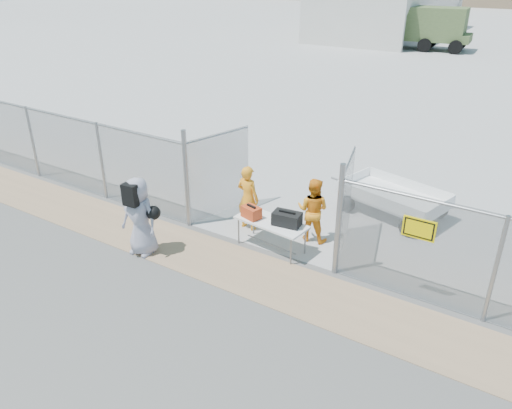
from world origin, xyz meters
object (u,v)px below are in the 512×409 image
Objects in this scene: security_worker_right at (313,210)px; visitor at (140,216)px; utility_trailer at (393,200)px; security_worker_left at (248,198)px; folding_table at (271,235)px.

visitor reaches higher than security_worker_right.
visitor is 6.48m from utility_trailer.
security_worker_left is 2.65m from visitor.
security_worker_right is (1.59, 0.34, -0.04)m from security_worker_left.
security_worker_left is at bearing -121.80° from utility_trailer.
visitor is 0.54× the size of utility_trailer.
security_worker_right is 2.65m from utility_trailer.
visitor is at bearing 61.73° from security_worker_left.
security_worker_left is 0.90× the size of visitor.
security_worker_left is at bearing 157.11° from folding_table.
utility_trailer reaches higher than folding_table.
visitor is at bearing 33.17° from security_worker_right.
security_worker_right is (0.60, 0.89, 0.43)m from folding_table.
folding_table is 1.01× the size of security_worker_left.
security_worker_left is at bearing 4.30° from security_worker_right.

